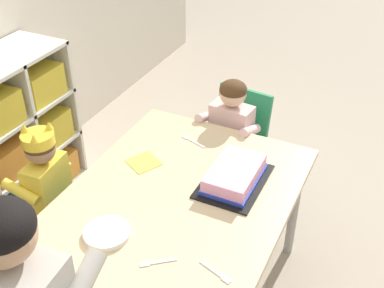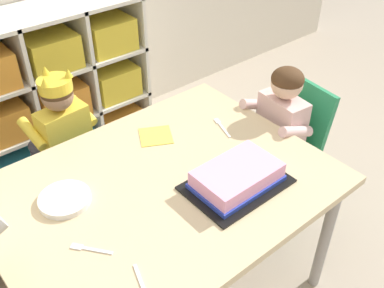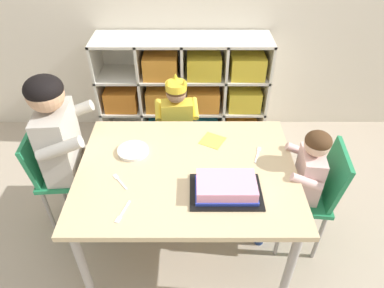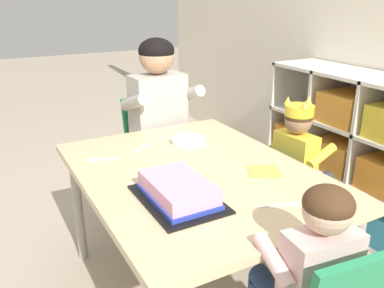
# 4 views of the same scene
# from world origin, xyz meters

# --- Properties ---
(activity_table) EXTENTS (1.15, 0.87, 0.62)m
(activity_table) POSITION_xyz_m (0.00, 0.00, 0.56)
(activity_table) COLOR #D1B789
(activity_table) RESTS_ON ground
(classroom_chair_blue) EXTENTS (0.33, 0.35, 0.59)m
(classroom_chair_blue) POSITION_xyz_m (-0.07, 0.56, 0.36)
(classroom_chair_blue) COLOR blue
(classroom_chair_blue) RESTS_ON ground
(child_with_crown) EXTENTS (0.31, 0.31, 0.83)m
(child_with_crown) POSITION_xyz_m (-0.08, 0.66, 0.52)
(child_with_crown) COLOR yellow
(child_with_crown) RESTS_ON ground
(classroom_chair_guest_side) EXTENTS (0.34, 0.35, 0.72)m
(classroom_chair_guest_side) POSITION_xyz_m (0.72, 0.02, 0.43)
(classroom_chair_guest_side) COLOR #238451
(classroom_chair_guest_side) RESTS_ON ground
(guest_at_table_side) EXTENTS (0.31, 0.31, 0.83)m
(guest_at_table_side) POSITION_xyz_m (0.61, 0.03, 0.53)
(guest_at_table_side) COLOR beige
(guest_at_table_side) RESTS_ON ground
(birthday_cake_on_tray) EXTENTS (0.35, 0.24, 0.08)m
(birthday_cake_on_tray) POSITION_xyz_m (0.19, -0.17, 0.65)
(birthday_cake_on_tray) COLOR black
(birthday_cake_on_tray) RESTS_ON activity_table
(paper_plate_stack) EXTENTS (0.17, 0.17, 0.02)m
(paper_plate_stack) POSITION_xyz_m (-0.30, 0.13, 0.63)
(paper_plate_stack) COLOR white
(paper_plate_stack) RESTS_ON activity_table
(paper_napkin_square) EXTENTS (0.17, 0.17, 0.00)m
(paper_napkin_square) POSITION_xyz_m (0.15, 0.24, 0.62)
(paper_napkin_square) COLOR #F4DB4C
(paper_napkin_square) RESTS_ON activity_table
(fork_scattered_mid_table) EXTENTS (0.06, 0.13, 0.00)m
(fork_scattered_mid_table) POSITION_xyz_m (-0.29, -0.30, 0.62)
(fork_scattered_mid_table) COLOR white
(fork_scattered_mid_table) RESTS_ON activity_table
(fork_at_table_front_edge) EXTENTS (0.06, 0.14, 0.00)m
(fork_at_table_front_edge) POSITION_xyz_m (0.39, 0.12, 0.62)
(fork_at_table_front_edge) COLOR white
(fork_at_table_front_edge) RESTS_ON activity_table
(fork_near_child_seat) EXTENTS (0.09, 0.11, 0.00)m
(fork_near_child_seat) POSITION_xyz_m (-0.34, -0.09, 0.62)
(fork_near_child_seat) COLOR white
(fork_near_child_seat) RESTS_ON activity_table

